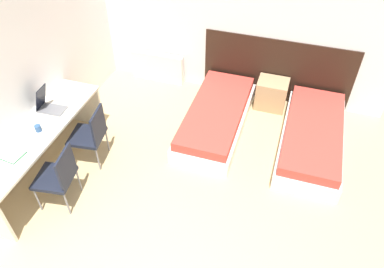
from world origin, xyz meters
TOP-DOWN VIEW (x-y plane):
  - wall_back at (0.00, 4.30)m, footprint 5.38×0.05m
  - wall_left at (-2.22, 2.14)m, footprint 0.05×5.27m
  - headboard_panel at (0.87, 4.26)m, footprint 2.48×0.03m
  - bed_near_window at (0.12, 3.21)m, footprint 0.89×2.04m
  - bed_near_door at (1.62, 3.21)m, footprint 0.89×2.04m
  - nightstand at (0.87, 4.03)m, footprint 0.50×0.41m
  - radiator at (-1.26, 4.18)m, footprint 0.98×0.12m
  - desk at (-1.88, 1.56)m, footprint 0.62×2.28m
  - chair_near_laptop at (-1.36, 1.97)m, footprint 0.51×0.51m
  - chair_near_notebook at (-1.37, 1.17)m, footprint 0.51×0.51m
  - laptop at (-1.96, 1.99)m, footprint 0.38×0.24m
  - open_notebook at (-1.89, 1.09)m, footprint 0.31×0.26m
  - mug at (-1.84, 1.57)m, footprint 0.08×0.08m

SIDE VIEW (x-z plane):
  - bed_near_window at x=0.12m, z-range -0.01..0.39m
  - bed_near_door at x=1.62m, z-range -0.01..0.39m
  - nightstand at x=0.87m, z-range 0.00..0.51m
  - radiator at x=-1.26m, z-range 0.00..0.56m
  - chair_near_laptop at x=-1.36m, z-range 0.05..0.96m
  - chair_near_notebook at x=-1.37m, z-range 0.05..0.96m
  - headboard_panel at x=0.87m, z-range 0.00..1.13m
  - desk at x=-1.88m, z-range 0.23..1.00m
  - open_notebook at x=-1.89m, z-range 0.77..0.79m
  - mug at x=-1.84m, z-range 0.77..0.86m
  - laptop at x=-1.96m, z-range 0.66..1.03m
  - wall_back at x=0.00m, z-range 0.00..2.70m
  - wall_left at x=-2.22m, z-range 0.00..2.70m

